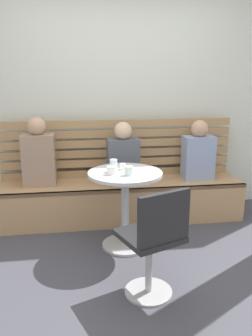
{
  "coord_description": "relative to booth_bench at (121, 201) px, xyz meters",
  "views": [
    {
      "loc": [
        -0.46,
        -2.39,
        1.58
      ],
      "look_at": [
        -0.02,
        0.66,
        0.75
      ],
      "focal_mm": 36.47,
      "sensor_mm": 36.0,
      "label": 1
    }
  ],
  "objects": [
    {
      "name": "booth_backrest",
      "position": [
        0.0,
        0.24,
        0.56
      ],
      "size": [
        2.65,
        0.04,
        0.67
      ],
      "color": "#A68157",
      "rests_on": "booth_bench"
    },
    {
      "name": "cafe_table",
      "position": [
        -0.04,
        -0.64,
        0.3
      ],
      "size": [
        0.68,
        0.68,
        0.74
      ],
      "color": "#ADADB2",
      "rests_on": "ground"
    },
    {
      "name": "cup_ceramic_white",
      "position": [
        -0.18,
        -0.69,
        0.55
      ],
      "size": [
        0.08,
        0.08,
        0.07
      ],
      "primitive_type": "cylinder",
      "color": "white",
      "rests_on": "cafe_table"
    },
    {
      "name": "cup_water_clear",
      "position": [
        -0.14,
        -0.59,
        0.57
      ],
      "size": [
        0.07,
        0.07,
        0.11
      ],
      "primitive_type": "cylinder",
      "color": "white",
      "rests_on": "cafe_table"
    },
    {
      "name": "person_child_middle",
      "position": [
        0.02,
        -0.02,
        0.52
      ],
      "size": [
        0.34,
        0.22,
        0.67
      ],
      "color": "#4C515B",
      "rests_on": "booth_bench"
    },
    {
      "name": "booth_bench",
      "position": [
        0.0,
        0.0,
        0.0
      ],
      "size": [
        2.7,
        0.52,
        0.44
      ],
      "color": "tan",
      "rests_on": "ground"
    },
    {
      "name": "back_wall",
      "position": [
        0.0,
        0.44,
        1.23
      ],
      "size": [
        5.2,
        0.1,
        2.9
      ],
      "primitive_type": "cube",
      "color": "silver",
      "rests_on": "ground"
    },
    {
      "name": "cup_espresso_small",
      "position": [
        -0.05,
        -0.54,
        0.55
      ],
      "size": [
        0.06,
        0.06,
        0.05
      ],
      "primitive_type": "cylinder",
      "color": "silver",
      "rests_on": "cafe_table"
    },
    {
      "name": "person_adult",
      "position": [
        -0.88,
        0.04,
        0.55
      ],
      "size": [
        0.34,
        0.22,
        0.73
      ],
      "color": "#9E7F6B",
      "rests_on": "booth_bench"
    },
    {
      "name": "white_chair",
      "position": [
        0.05,
        -1.45,
        0.24
      ],
      "size": [
        0.52,
        0.52,
        0.85
      ],
      "color": "#ADADB2",
      "rests_on": "ground"
    },
    {
      "name": "cup_glass_short",
      "position": [
        -0.03,
        -0.74,
        0.56
      ],
      "size": [
        0.08,
        0.08,
        0.08
      ],
      "primitive_type": "cylinder",
      "color": "silver",
      "rests_on": "cafe_table"
    },
    {
      "name": "person_child_left",
      "position": [
        0.88,
        0.03,
        0.52
      ],
      "size": [
        0.34,
        0.22,
        0.67
      ],
      "color": "#8C9EC6",
      "rests_on": "booth_bench"
    },
    {
      "name": "ground",
      "position": [
        0.0,
        -1.2,
        -0.22
      ],
      "size": [
        8.0,
        8.0,
        0.0
      ],
      "primitive_type": "plane",
      "color": "#42424C"
    }
  ]
}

